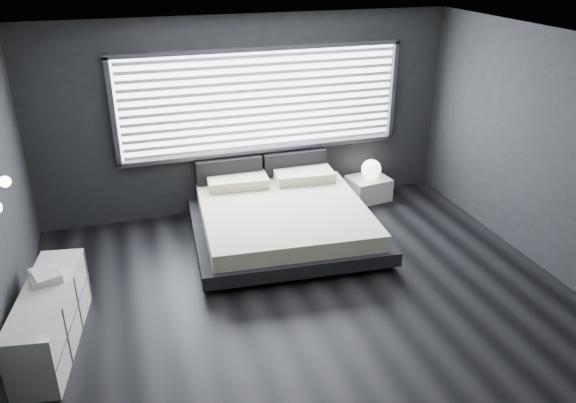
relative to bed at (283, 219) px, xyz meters
name	(u,v)px	position (x,y,z in m)	size (l,w,h in m)	color
room	(313,190)	(-0.17, -1.60, 1.11)	(6.04, 6.00, 2.80)	black
window	(262,102)	(0.03, 1.10, 1.32)	(4.14, 0.09, 1.52)	white
headboard	(263,172)	(0.00, 1.04, 0.28)	(1.96, 0.16, 0.52)	black
sconce_far	(5,182)	(-3.05, -0.95, 1.31)	(0.18, 0.11, 0.11)	silver
bed	(283,219)	(0.00, 0.00, 0.00)	(2.56, 2.46, 0.62)	black
nightstand	(368,188)	(1.63, 0.83, -0.11)	(0.60, 0.50, 0.35)	silver
orb_lamp	(371,169)	(1.66, 0.81, 0.21)	(0.30, 0.30, 0.30)	white
dresser	(51,318)	(-2.83, -1.44, 0.03)	(0.70, 1.64, 0.64)	silver
book_stack	(46,275)	(-2.83, -1.20, 0.38)	(0.36, 0.42, 0.08)	silver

